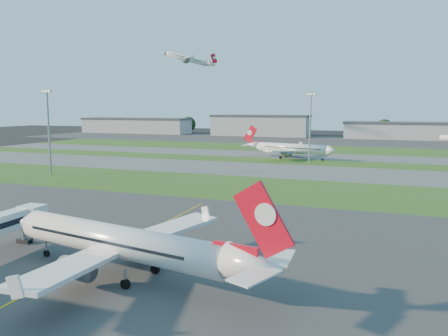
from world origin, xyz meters
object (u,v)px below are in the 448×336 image
at_px(airliner_taxiing, 291,149).
at_px(light_mast_west, 49,126).
at_px(airliner_parked, 120,243).
at_px(light_mast_centre, 310,123).

bearing_deg(airliner_taxiing, light_mast_west, 61.14).
xyz_separation_m(airliner_parked, light_mast_centre, (3.44, 118.47, 10.61)).
distance_m(airliner_taxiing, light_mast_centre, 18.36).
bearing_deg(light_mast_centre, airliner_parked, -91.67).
height_order(light_mast_west, light_mast_centre, same).
height_order(airliner_parked, light_mast_centre, light_mast_centre).
relative_size(light_mast_west, light_mast_centre, 1.00).
xyz_separation_m(light_mast_west, light_mast_centre, (70.00, 56.00, 0.00)).
xyz_separation_m(airliner_taxiing, light_mast_centre, (9.44, -11.56, 10.69)).
bearing_deg(airliner_parked, light_mast_west, 146.52).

